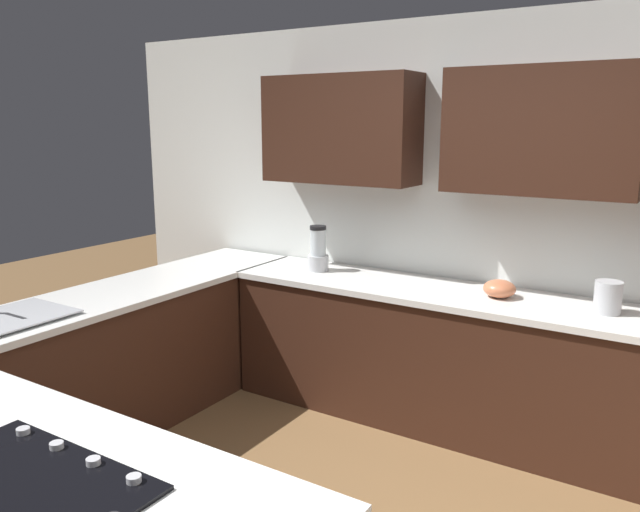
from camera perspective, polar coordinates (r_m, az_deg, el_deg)
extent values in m
cube|color=silver|center=(4.27, 14.37, 3.11)|extent=(6.00, 0.10, 2.60)
cube|color=#381E14|center=(3.91, 19.45, 10.63)|extent=(1.10, 0.34, 0.73)
cube|color=#381E14|center=(4.42, 1.84, 11.39)|extent=(1.10, 0.34, 0.73)
cube|color=#381E14|center=(4.18, 10.76, -9.29)|extent=(2.80, 0.60, 0.86)
cube|color=silver|center=(4.04, 11.01, -3.33)|extent=(2.84, 0.64, 0.04)
cube|color=#381E14|center=(4.26, -18.16, -9.31)|extent=(0.60, 2.90, 0.86)
cube|color=silver|center=(4.12, -18.57, -3.46)|extent=(0.64, 2.94, 0.04)
cube|color=silver|center=(2.12, -26.56, -19.36)|extent=(1.79, 1.04, 0.04)
cube|color=#515456|center=(3.81, -24.85, -4.76)|extent=(0.40, 0.30, 0.02)
cube|color=#B7BABF|center=(3.73, -27.05, -5.20)|extent=(0.46, 0.70, 0.01)
cube|color=black|center=(2.10, -26.63, -18.73)|extent=(0.76, 0.56, 0.01)
cylinder|color=#B2B2B7|center=(2.01, -16.52, -18.80)|extent=(0.04, 0.04, 0.02)
cylinder|color=#B2B2B7|center=(2.13, -19.86, -17.10)|extent=(0.04, 0.04, 0.02)
cylinder|color=#B2B2B7|center=(2.27, -22.77, -15.55)|extent=(0.04, 0.04, 0.02)
cylinder|color=#B2B2B7|center=(2.40, -25.32, -14.14)|extent=(0.04, 0.04, 0.02)
cylinder|color=silver|center=(4.47, -0.18, -0.63)|extent=(0.15, 0.15, 0.11)
cylinder|color=silver|center=(4.44, -0.19, 1.24)|extent=(0.11, 0.11, 0.19)
cylinder|color=black|center=(4.42, -0.19, 2.58)|extent=(0.12, 0.12, 0.03)
ellipsoid|color=#CC724C|center=(3.94, 15.96, -2.86)|extent=(0.19, 0.19, 0.11)
cylinder|color=#B7BABF|center=(3.82, 24.64, -3.42)|extent=(0.15, 0.15, 0.18)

